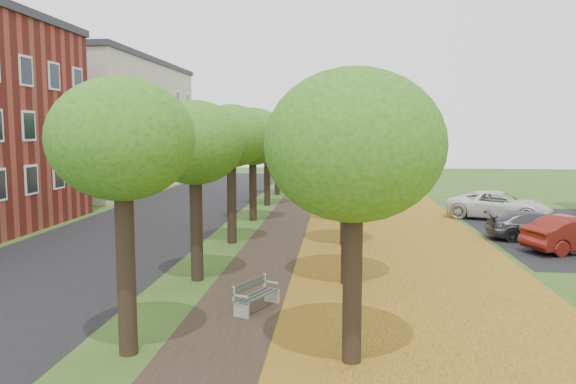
# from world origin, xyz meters

# --- Properties ---
(ground) EXTENTS (120.00, 120.00, 0.00)m
(ground) POSITION_xyz_m (0.00, 0.00, 0.00)
(ground) COLOR #2D4C19
(ground) RESTS_ON ground
(street_asphalt) EXTENTS (8.00, 70.00, 0.01)m
(street_asphalt) POSITION_xyz_m (-7.50, 15.00, 0.00)
(street_asphalt) COLOR black
(street_asphalt) RESTS_ON ground
(footpath) EXTENTS (3.20, 70.00, 0.01)m
(footpath) POSITION_xyz_m (0.00, 15.00, 0.00)
(footpath) COLOR black
(footpath) RESTS_ON ground
(leaf_verge) EXTENTS (7.50, 70.00, 0.01)m
(leaf_verge) POSITION_xyz_m (5.00, 15.00, 0.01)
(leaf_verge) COLOR #AF7D20
(leaf_verge) RESTS_ON ground
(parking_lot) EXTENTS (9.00, 16.00, 0.01)m
(parking_lot) POSITION_xyz_m (13.50, 16.00, 0.00)
(parking_lot) COLOR black
(parking_lot) RESTS_ON ground
(tree_row_west) EXTENTS (3.42, 33.42, 6.06)m
(tree_row_west) POSITION_xyz_m (-2.20, 15.00, 4.56)
(tree_row_west) COLOR black
(tree_row_west) RESTS_ON ground
(tree_row_east) EXTENTS (3.42, 33.42, 6.06)m
(tree_row_east) POSITION_xyz_m (2.60, 15.00, 4.56)
(tree_row_east) COLOR black
(tree_row_east) RESTS_ON ground
(building_cream) EXTENTS (10.30, 20.30, 10.40)m
(building_cream) POSITION_xyz_m (-17.00, 33.00, 5.21)
(building_cream) COLOR beige
(building_cream) RESTS_ON ground
(bench) EXTENTS (1.12, 1.69, 0.78)m
(bench) POSITION_xyz_m (0.10, 3.21, 0.41)
(bench) COLOR #2C372E
(bench) RESTS_ON ground
(car_grey) EXTENTS (4.28, 1.82, 1.23)m
(car_grey) POSITION_xyz_m (11.00, 13.82, 0.62)
(car_grey) COLOR #38383E
(car_grey) RESTS_ON ground
(car_white) EXTENTS (5.95, 4.49, 1.50)m
(car_white) POSITION_xyz_m (11.00, 19.62, 0.75)
(car_white) COLOR white
(car_white) RESTS_ON ground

